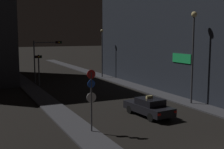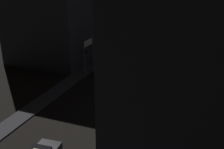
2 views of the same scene
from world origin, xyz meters
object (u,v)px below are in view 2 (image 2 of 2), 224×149
object	(u,v)px
street_lamp_near_block	(117,103)
street_lamp_far_block	(166,47)
traffic_light_left_kerb	(85,58)
traffic_light_overhead	(102,45)

from	to	relation	value
street_lamp_near_block	street_lamp_far_block	distance (m)	19.09
traffic_light_left_kerb	street_lamp_near_block	world-z (taller)	street_lamp_near_block
street_lamp_near_block	traffic_light_overhead	bearing A→B (deg)	116.41
traffic_light_left_kerb	street_lamp_far_block	distance (m)	10.60
traffic_light_overhead	street_lamp_far_block	distance (m)	8.60
street_lamp_near_block	street_lamp_far_block	size ratio (longest dim) A/B	1.18
traffic_light_overhead	street_lamp_near_block	distance (m)	20.37
traffic_light_left_kerb	street_lamp_far_block	xyz separation A→B (m)	(9.89, 3.44, 1.64)
traffic_light_overhead	street_lamp_far_block	world-z (taller)	street_lamp_far_block
traffic_light_left_kerb	street_lamp_far_block	world-z (taller)	street_lamp_far_block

